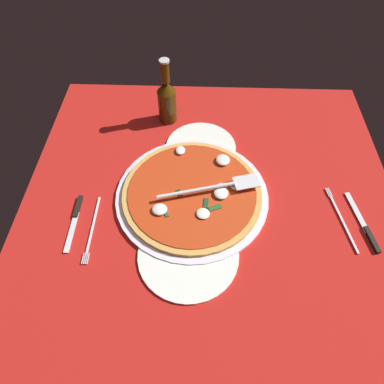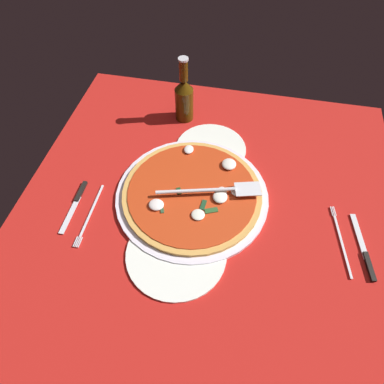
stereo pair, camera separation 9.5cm
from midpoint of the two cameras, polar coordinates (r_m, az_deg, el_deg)
name	(u,v)px [view 2 (the right image)]	position (r cm, az deg, el deg)	size (l,w,h in cm)	color
ground_plane	(208,206)	(95.69, 5.50, -2.47)	(104.95, 104.95, 0.80)	#AF1B16
checker_pattern	(208,205)	(95.32, 5.52, -2.32)	(104.95, 104.95, 0.10)	silver
pizza_pan	(192,196)	(95.92, 2.82, -0.79)	(42.76, 42.76, 1.37)	silver
dinner_plate_left	(176,253)	(86.63, 0.53, -10.44)	(25.30, 25.30, 1.00)	silver
dinner_plate_right	(211,149)	(108.36, 5.67, 7.03)	(22.01, 22.01, 1.00)	white
pizza	(193,192)	(94.84, 3.03, -0.25)	(38.94, 38.94, 2.74)	gold
pizza_server	(212,190)	(92.73, 6.33, 0.12)	(10.10, 28.43, 1.00)	silver
place_setting_near	(353,247)	(98.76, 27.85, -8.33)	(21.24, 14.16, 1.40)	white
place_setting_far	(83,209)	(97.02, -15.15, -2.88)	(21.31, 11.91, 1.40)	white
beer_bottle	(184,98)	(113.77, 1.13, 15.40)	(6.02, 6.02, 22.45)	#402A07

